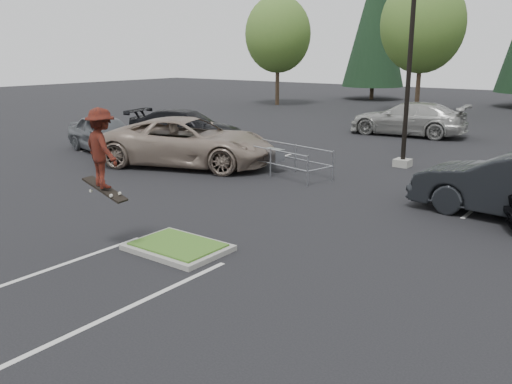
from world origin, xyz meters
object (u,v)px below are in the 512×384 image
Objects in this scene: skateboarder at (102,149)px; car_far_silver at (408,119)px; cart_corral at (275,155)px; decid_a at (278,37)px; conif_a at (376,21)px; light_pole at (411,48)px; car_l_grey at (105,134)px; decid_b at (422,27)px; car_l_tan at (185,142)px; car_l_black at (185,127)px.

car_far_silver is at bearing -73.27° from skateboarder.
car_far_silver reaches higher than cart_corral.
decid_a is 0.69× the size of conif_a.
light_pole is 9.33m from car_far_silver.
car_l_grey is at bearing -40.34° from car_far_silver.
car_l_tan is (-0.49, -23.53, -5.09)m from decid_b.
car_l_tan is 1.18× the size of car_l_black.
car_far_silver is at bearing -37.29° from car_l_tan.
light_pole reaches higher than decid_a.
skateboarder is at bearing -114.74° from car_l_grey.
cart_corral is at bearing -131.10° from light_pole.
car_l_tan is at bearing -150.30° from car_l_black.
light_pole is 5.00× the size of skateboarder.
car_l_tan is at bearing -144.46° from light_pole.
car_l_grey is (2.50, -33.00, -6.27)m from conif_a.
conif_a is at bearing 130.17° from decid_b.
decid_b is (12.00, 0.50, 0.46)m from decid_a.
cart_corral is at bearing -124.04° from car_l_black.
light_pole is 13.52m from car_l_grey.
decid_b is 1.98× the size of car_l_grey.
conif_a reaches higher than car_l_black.
conif_a reaches higher than decid_b.
decid_b is 1.41× the size of car_l_tan.
car_l_grey reaches higher than cart_corral.
car_l_black is at bearing -67.61° from decid_a.
conif_a is at bearing 17.43° from car_l_grey.
cart_corral is at bearing -93.42° from car_l_tan.
car_far_silver is (3.50, -10.50, -5.15)m from decid_b.
decid_b is at bearing -49.83° from conif_a.
light_pole is 1.64× the size of car_far_silver.
car_l_grey is (-8.59, -1.09, 0.17)m from cart_corral.
skateboarder reaches higher than car_l_tan.
car_far_silver is (-1.31, 21.04, -1.48)m from skateboarder.
decid_a is at bearing -177.61° from decid_b.
decid_a is at bearing 135.75° from light_pole.
conif_a is at bearing 117.38° from light_pole.
decid_a reaches higher than car_l_black.
car_far_silver is at bearing -32.82° from decid_a.
car_far_silver reaches higher than car_l_black.
car_l_black is (-3.50, 3.59, -0.11)m from car_l_tan.
conif_a is 34.39m from cart_corral.
car_l_grey is at bearing -157.38° from light_pole.
conif_a reaches higher than car_l_grey.
car_l_black is at bearing -9.59° from car_l_grey.
car_l_grey is 0.79× the size of car_far_silver.
skateboarder reaches higher than car_l_black.
conif_a is (-14.50, 28.00, 2.54)m from light_pole.
light_pole is at bearing -70.65° from decid_b.
skateboarder is 0.33× the size of car_far_silver.
car_far_silver is (15.50, -10.00, -4.69)m from decid_a.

